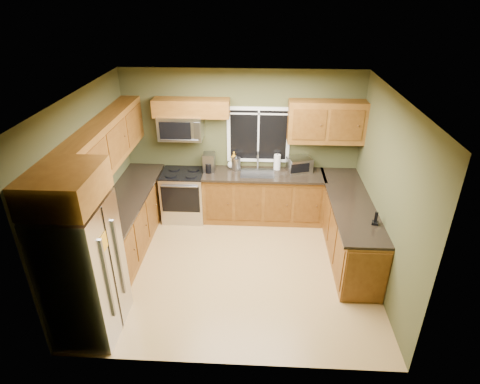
# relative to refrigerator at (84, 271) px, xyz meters

# --- Properties ---
(floor) EXTENTS (4.20, 4.20, 0.00)m
(floor) POSITION_rel_refrigerator_xyz_m (1.74, 1.30, -0.90)
(floor) COLOR #A47D48
(floor) RESTS_ON ground
(ceiling) EXTENTS (4.20, 4.20, 0.00)m
(ceiling) POSITION_rel_refrigerator_xyz_m (1.74, 1.30, 1.80)
(ceiling) COLOR white
(ceiling) RESTS_ON back_wall
(back_wall) EXTENTS (4.20, 0.00, 4.20)m
(back_wall) POSITION_rel_refrigerator_xyz_m (1.74, 3.10, 0.45)
(back_wall) COLOR #414324
(back_wall) RESTS_ON ground
(front_wall) EXTENTS (4.20, 0.00, 4.20)m
(front_wall) POSITION_rel_refrigerator_xyz_m (1.74, -0.50, 0.45)
(front_wall) COLOR #414324
(front_wall) RESTS_ON ground
(left_wall) EXTENTS (0.00, 3.60, 3.60)m
(left_wall) POSITION_rel_refrigerator_xyz_m (-0.36, 1.30, 0.45)
(left_wall) COLOR #414324
(left_wall) RESTS_ON ground
(right_wall) EXTENTS (0.00, 3.60, 3.60)m
(right_wall) POSITION_rel_refrigerator_xyz_m (3.84, 1.30, 0.45)
(right_wall) COLOR #414324
(right_wall) RESTS_ON ground
(window) EXTENTS (1.12, 0.03, 1.02)m
(window) POSITION_rel_refrigerator_xyz_m (2.04, 3.08, 0.65)
(window) COLOR white
(window) RESTS_ON back_wall
(base_cabinets_left) EXTENTS (0.60, 2.65, 0.90)m
(base_cabinets_left) POSITION_rel_refrigerator_xyz_m (-0.06, 1.78, -0.45)
(base_cabinets_left) COLOR brown
(base_cabinets_left) RESTS_ON ground
(countertop_left) EXTENTS (0.65, 2.65, 0.04)m
(countertop_left) POSITION_rel_refrigerator_xyz_m (-0.04, 1.78, 0.02)
(countertop_left) COLOR black
(countertop_left) RESTS_ON base_cabinets_left
(base_cabinets_back) EXTENTS (2.17, 0.60, 0.90)m
(base_cabinets_back) POSITION_rel_refrigerator_xyz_m (2.15, 2.80, -0.45)
(base_cabinets_back) COLOR brown
(base_cabinets_back) RESTS_ON ground
(countertop_back) EXTENTS (2.17, 0.65, 0.04)m
(countertop_back) POSITION_rel_refrigerator_xyz_m (2.15, 2.78, 0.02)
(countertop_back) COLOR black
(countertop_back) RESTS_ON base_cabinets_back
(base_cabinets_peninsula) EXTENTS (0.60, 2.52, 0.90)m
(base_cabinets_peninsula) POSITION_rel_refrigerator_xyz_m (3.54, 1.84, -0.45)
(base_cabinets_peninsula) COLOR brown
(base_cabinets_peninsula) RESTS_ON ground
(countertop_peninsula) EXTENTS (0.65, 2.50, 0.04)m
(countertop_peninsula) POSITION_rel_refrigerator_xyz_m (3.51, 1.85, 0.02)
(countertop_peninsula) COLOR black
(countertop_peninsula) RESTS_ON base_cabinets_peninsula
(upper_cabinets_left) EXTENTS (0.33, 2.65, 0.72)m
(upper_cabinets_left) POSITION_rel_refrigerator_xyz_m (-0.20, 1.78, 0.96)
(upper_cabinets_left) COLOR brown
(upper_cabinets_left) RESTS_ON left_wall
(upper_cabinets_back_left) EXTENTS (1.30, 0.33, 0.30)m
(upper_cabinets_back_left) POSITION_rel_refrigerator_xyz_m (0.89, 2.94, 1.17)
(upper_cabinets_back_left) COLOR brown
(upper_cabinets_back_left) RESTS_ON back_wall
(upper_cabinets_back_right) EXTENTS (1.30, 0.33, 0.72)m
(upper_cabinets_back_right) POSITION_rel_refrigerator_xyz_m (3.19, 2.94, 0.96)
(upper_cabinets_back_right) COLOR brown
(upper_cabinets_back_right) RESTS_ON back_wall
(upper_cabinet_over_fridge) EXTENTS (0.72, 0.90, 0.38)m
(upper_cabinet_over_fridge) POSITION_rel_refrigerator_xyz_m (-0.00, 0.00, 1.13)
(upper_cabinet_over_fridge) COLOR brown
(upper_cabinet_over_fridge) RESTS_ON left_wall
(refrigerator) EXTENTS (0.74, 0.90, 1.80)m
(refrigerator) POSITION_rel_refrigerator_xyz_m (0.00, 0.00, 0.00)
(refrigerator) COLOR #B7B7BC
(refrigerator) RESTS_ON ground
(range) EXTENTS (0.76, 0.69, 0.94)m
(range) POSITION_rel_refrigerator_xyz_m (0.69, 2.77, -0.43)
(range) COLOR #B7B7BC
(range) RESTS_ON ground
(microwave) EXTENTS (0.76, 0.41, 0.42)m
(microwave) POSITION_rel_refrigerator_xyz_m (0.69, 2.91, 0.83)
(microwave) COLOR #B7B7BC
(microwave) RESTS_ON back_wall
(sink) EXTENTS (0.60, 0.42, 0.36)m
(sink) POSITION_rel_refrigerator_xyz_m (2.04, 2.79, 0.05)
(sink) COLOR slate
(sink) RESTS_ON countertop_back
(toaster_oven) EXTENTS (0.48, 0.42, 0.25)m
(toaster_oven) POSITION_rel_refrigerator_xyz_m (2.79, 2.92, 0.17)
(toaster_oven) COLOR #B7B7BC
(toaster_oven) RESTS_ON countertop_back
(coffee_maker) EXTENTS (0.20, 0.27, 0.33)m
(coffee_maker) POSITION_rel_refrigerator_xyz_m (1.17, 2.84, 0.19)
(coffee_maker) COLOR slate
(coffee_maker) RESTS_ON countertop_back
(kettle) EXTENTS (0.21, 0.21, 0.29)m
(kettle) POSITION_rel_refrigerator_xyz_m (1.65, 2.90, 0.17)
(kettle) COLOR #B7B7BC
(kettle) RESTS_ON countertop_back
(paper_towel_roll) EXTENTS (0.14, 0.14, 0.31)m
(paper_towel_roll) POSITION_rel_refrigerator_xyz_m (2.39, 2.98, 0.18)
(paper_towel_roll) COLOR white
(paper_towel_roll) RESTS_ON countertop_back
(soap_bottle_a) EXTENTS (0.13, 0.13, 0.31)m
(soap_bottle_a) POSITION_rel_refrigerator_xyz_m (1.61, 3.00, 0.19)
(soap_bottle_a) COLOR orange
(soap_bottle_a) RESTS_ON countertop_back
(soap_bottle_c) EXTENTS (0.17, 0.17, 0.18)m
(soap_bottle_c) POSITION_rel_refrigerator_xyz_m (1.56, 3.00, 0.13)
(soap_bottle_c) COLOR white
(soap_bottle_c) RESTS_ON countertop_back
(cordless_phone) EXTENTS (0.11, 0.11, 0.19)m
(cordless_phone) POSITION_rel_refrigerator_xyz_m (3.72, 1.18, 0.10)
(cordless_phone) COLOR black
(cordless_phone) RESTS_ON countertop_peninsula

